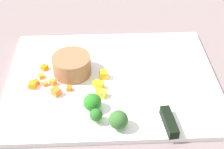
# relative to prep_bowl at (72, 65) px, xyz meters

# --- Properties ---
(ground_plane) EXTENTS (4.00, 4.00, 0.00)m
(ground_plane) POSITION_rel_prep_bowl_xyz_m (0.10, -0.02, -0.04)
(ground_plane) COLOR gray
(cutting_board) EXTENTS (0.50, 0.38, 0.01)m
(cutting_board) POSITION_rel_prep_bowl_xyz_m (0.10, -0.02, -0.03)
(cutting_board) COLOR white
(cutting_board) RESTS_ON ground_plane
(prep_bowl) EXTENTS (0.09, 0.09, 0.05)m
(prep_bowl) POSITION_rel_prep_bowl_xyz_m (0.00, 0.00, 0.00)
(prep_bowl) COLOR #976642
(prep_bowl) RESTS_ON cutting_board
(chef_knife) EXTENTS (0.06, 0.32, 0.02)m
(chef_knife) POSITION_rel_prep_bowl_xyz_m (0.20, -0.12, -0.02)
(chef_knife) COLOR silver
(chef_knife) RESTS_ON cutting_board
(carrot_dice_0) EXTENTS (0.02, 0.02, 0.01)m
(carrot_dice_0) POSITION_rel_prep_bowl_xyz_m (-0.04, -0.04, -0.02)
(carrot_dice_0) COLOR orange
(carrot_dice_0) RESTS_ON cutting_board
(carrot_dice_1) EXTENTS (0.02, 0.02, 0.01)m
(carrot_dice_1) POSITION_rel_prep_bowl_xyz_m (-0.07, -0.02, -0.02)
(carrot_dice_1) COLOR orange
(carrot_dice_1) RESTS_ON cutting_board
(carrot_dice_2) EXTENTS (0.02, 0.02, 0.01)m
(carrot_dice_2) POSITION_rel_prep_bowl_xyz_m (-0.09, -0.05, -0.02)
(carrot_dice_2) COLOR orange
(carrot_dice_2) RESTS_ON cutting_board
(carrot_dice_3) EXTENTS (0.02, 0.01, 0.01)m
(carrot_dice_3) POSITION_rel_prep_bowl_xyz_m (-0.06, -0.04, -0.02)
(carrot_dice_3) COLOR orange
(carrot_dice_3) RESTS_ON cutting_board
(carrot_dice_4) EXTENTS (0.01, 0.01, 0.01)m
(carrot_dice_4) POSITION_rel_prep_bowl_xyz_m (-0.00, -0.06, -0.02)
(carrot_dice_4) COLOR orange
(carrot_dice_4) RESTS_ON cutting_board
(carrot_dice_5) EXTENTS (0.02, 0.02, 0.01)m
(carrot_dice_5) POSITION_rel_prep_bowl_xyz_m (-0.08, -0.04, -0.02)
(carrot_dice_5) COLOR orange
(carrot_dice_5) RESTS_ON cutting_board
(carrot_dice_6) EXTENTS (0.02, 0.02, 0.02)m
(carrot_dice_6) POSITION_rel_prep_bowl_xyz_m (-0.03, -0.08, -0.02)
(carrot_dice_6) COLOR orange
(carrot_dice_6) RESTS_ON cutting_board
(carrot_dice_7) EXTENTS (0.02, 0.02, 0.01)m
(carrot_dice_7) POSITION_rel_prep_bowl_xyz_m (-0.07, 0.02, -0.02)
(carrot_dice_7) COLOR orange
(carrot_dice_7) RESTS_ON cutting_board
(pepper_dice_0) EXTENTS (0.02, 0.02, 0.01)m
(pepper_dice_0) POSITION_rel_prep_bowl_xyz_m (0.06, -0.04, -0.02)
(pepper_dice_0) COLOR yellow
(pepper_dice_0) RESTS_ON cutting_board
(pepper_dice_1) EXTENTS (0.01, 0.01, 0.01)m
(pepper_dice_1) POSITION_rel_prep_bowl_xyz_m (0.06, -0.07, -0.02)
(pepper_dice_1) COLOR yellow
(pepper_dice_1) RESTS_ON cutting_board
(pepper_dice_2) EXTENTS (0.02, 0.02, 0.02)m
(pepper_dice_2) POSITION_rel_prep_bowl_xyz_m (0.06, -0.06, -0.02)
(pepper_dice_2) COLOR yellow
(pepper_dice_2) RESTS_ON cutting_board
(pepper_dice_3) EXTENTS (0.02, 0.02, 0.02)m
(pepper_dice_3) POSITION_rel_prep_bowl_xyz_m (0.07, -0.09, -0.02)
(pepper_dice_3) COLOR yellow
(pepper_dice_3) RESTS_ON cutting_board
(pepper_dice_4) EXTENTS (0.02, 0.02, 0.02)m
(pepper_dice_4) POSITION_rel_prep_bowl_xyz_m (0.08, -0.03, -0.01)
(pepper_dice_4) COLOR yellow
(pepper_dice_4) RESTS_ON cutting_board
(pepper_dice_5) EXTENTS (0.02, 0.02, 0.01)m
(pepper_dice_5) POSITION_rel_prep_bowl_xyz_m (0.07, -0.01, -0.02)
(pepper_dice_5) COLOR yellow
(pepper_dice_5) RESTS_ON cutting_board
(broccoli_floret_0) EXTENTS (0.04, 0.04, 0.04)m
(broccoli_floret_0) POSITION_rel_prep_bowl_xyz_m (0.10, -0.18, -0.00)
(broccoli_floret_0) COLOR #98B962
(broccoli_floret_0) RESTS_ON cutting_board
(broccoli_floret_1) EXTENTS (0.03, 0.03, 0.03)m
(broccoli_floret_1) POSITION_rel_prep_bowl_xyz_m (0.06, -0.16, -0.00)
(broccoli_floret_1) COLOR #8EBF5C
(broccoli_floret_1) RESTS_ON cutting_board
(broccoli_floret_2) EXTENTS (0.04, 0.04, 0.04)m
(broccoli_floret_2) POSITION_rel_prep_bowl_xyz_m (0.05, -0.12, -0.01)
(broccoli_floret_2) COLOR #84B456
(broccoli_floret_2) RESTS_ON cutting_board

